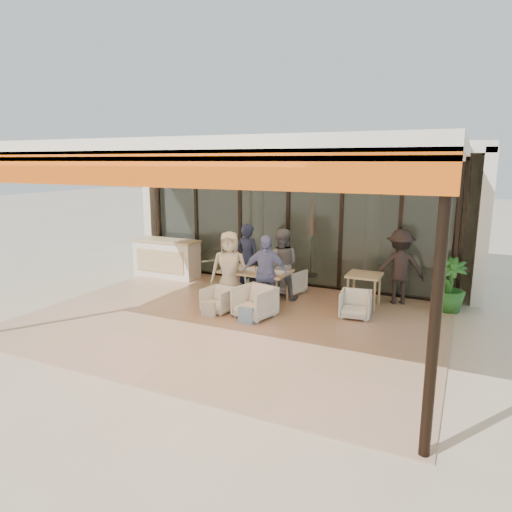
{
  "coord_description": "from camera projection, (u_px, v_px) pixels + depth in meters",
  "views": [
    {
      "loc": [
        4.11,
        -7.59,
        3.12
      ],
      "look_at": [
        0.1,
        0.9,
        1.15
      ],
      "focal_mm": 32.0,
      "sensor_mm": 36.0,
      "label": 1
    }
  ],
  "objects": [
    {
      "name": "terrace_floor",
      "position": [
        232.0,
        320.0,
        9.07
      ],
      "size": [
        8.0,
        6.0,
        0.01
      ],
      "primitive_type": "cube",
      "color": "tan",
      "rests_on": "ground"
    },
    {
      "name": "chair_near_right",
      "position": [
        255.0,
        301.0,
        9.14
      ],
      "size": [
        0.85,
        0.82,
        0.72
      ],
      "primitive_type": "imported",
      "rotation": [
        0.0,
        0.0,
        -0.27
      ],
      "color": "white",
      "rests_on": "ground"
    },
    {
      "name": "side_table",
      "position": [
        364.0,
        279.0,
        9.76
      ],
      "size": [
        0.7,
        0.7,
        0.74
      ],
      "color": "tan",
      "rests_on": "ground"
    },
    {
      "name": "diner_cream",
      "position": [
        229.0,
        269.0,
        9.84
      ],
      "size": [
        0.93,
        0.75,
        1.64
      ],
      "primitive_type": "imported",
      "rotation": [
        0.0,
        0.0,
        0.33
      ],
      "color": "beige",
      "rests_on": "ground"
    },
    {
      "name": "dining_table",
      "position": [
        256.0,
        273.0,
        10.1
      ],
      "size": [
        1.5,
        0.9,
        0.93
      ],
      "color": "tan",
      "rests_on": "ground"
    },
    {
      "name": "chair_near_left",
      "position": [
        218.0,
        299.0,
        9.51
      ],
      "size": [
        0.64,
        0.61,
        0.58
      ],
      "primitive_type": "imported",
      "rotation": [
        0.0,
        0.0,
        -0.15
      ],
      "color": "white",
      "rests_on": "ground"
    },
    {
      "name": "potted_palm",
      "position": [
        449.0,
        285.0,
        9.49
      ],
      "size": [
        0.74,
        0.74,
        1.14
      ],
      "primitive_type": "imported",
      "rotation": [
        0.0,
        0.0,
        0.17
      ],
      "color": "#1E5919",
      "rests_on": "ground"
    },
    {
      "name": "diner_periwinkle",
      "position": [
        265.0,
        274.0,
        9.49
      ],
      "size": [
        1.02,
        0.6,
        1.62
      ],
      "primitive_type": "imported",
      "rotation": [
        0.0,
        0.0,
        0.23
      ],
      "color": "#7A8ACC",
      "rests_on": "ground"
    },
    {
      "name": "interior_block",
      "position": [
        318.0,
        192.0,
        13.32
      ],
      "size": [
        9.05,
        3.62,
        3.52
      ],
      "color": "silver",
      "rests_on": "ground"
    },
    {
      "name": "ground",
      "position": [
        232.0,
        320.0,
        9.07
      ],
      "size": [
        70.0,
        70.0,
        0.0
      ],
      "primitive_type": "plane",
      "color": "#C6B293",
      "rests_on": "ground"
    },
    {
      "name": "chair_far_right",
      "position": [
        289.0,
        280.0,
        10.83
      ],
      "size": [
        0.78,
        0.75,
        0.67
      ],
      "primitive_type": "imported",
      "rotation": [
        0.0,
        0.0,
        2.89
      ],
      "color": "white",
      "rests_on": "ground"
    },
    {
      "name": "host_counter",
      "position": [
        167.0,
        258.0,
        12.35
      ],
      "size": [
        1.85,
        0.65,
        1.04
      ],
      "color": "silver",
      "rests_on": "ground"
    },
    {
      "name": "chair_far_left",
      "position": [
        257.0,
        275.0,
        11.18
      ],
      "size": [
        0.85,
        0.82,
        0.73
      ],
      "primitive_type": "imported",
      "rotation": [
        0.0,
        0.0,
        2.89
      ],
      "color": "white",
      "rests_on": "ground"
    },
    {
      "name": "glass_storefront",
      "position": [
        288.0,
        223.0,
        11.4
      ],
      "size": [
        8.08,
        0.1,
        3.2
      ],
      "color": "#9EADA3",
      "rests_on": "ground"
    },
    {
      "name": "diner_grey",
      "position": [
        281.0,
        264.0,
        10.29
      ],
      "size": [
        0.93,
        0.81,
        1.64
      ],
      "primitive_type": "imported",
      "rotation": [
        0.0,
        0.0,
        3.41
      ],
      "color": "slate",
      "rests_on": "ground"
    },
    {
      "name": "tote_bag_blue",
      "position": [
        246.0,
        316.0,
        8.83
      ],
      "size": [
        0.3,
        0.1,
        0.34
      ],
      "primitive_type": "cube",
      "color": "#99BFD8",
      "rests_on": "ground"
    },
    {
      "name": "tote_bag_cream",
      "position": [
        208.0,
        310.0,
        9.18
      ],
      "size": [
        0.3,
        0.1,
        0.34
      ],
      "primitive_type": "cube",
      "color": "silver",
      "rests_on": "ground"
    },
    {
      "name": "side_chair",
      "position": [
        355.0,
        303.0,
        9.16
      ],
      "size": [
        0.66,
        0.63,
        0.62
      ],
      "primitive_type": "imported",
      "rotation": [
        0.0,
        0.0,
        0.12
      ],
      "color": "white",
      "rests_on": "ground"
    },
    {
      "name": "terrace_structure",
      "position": [
        223.0,
        153.0,
        8.17
      ],
      "size": [
        8.0,
        6.0,
        3.4
      ],
      "color": "silver",
      "rests_on": "ground"
    },
    {
      "name": "diner_navy",
      "position": [
        248.0,
        260.0,
        10.63
      ],
      "size": [
        0.67,
        0.48,
        1.71
      ],
      "primitive_type": "imported",
      "rotation": [
        0.0,
        0.0,
        3.02
      ],
      "color": "#171E33",
      "rests_on": "ground"
    },
    {
      "name": "standing_woman",
      "position": [
        400.0,
        267.0,
        9.96
      ],
      "size": [
        1.22,
        0.94,
        1.67
      ],
      "primitive_type": "imported",
      "rotation": [
        0.0,
        0.0,
        3.48
      ],
      "color": "black",
      "rests_on": "ground"
    }
  ]
}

